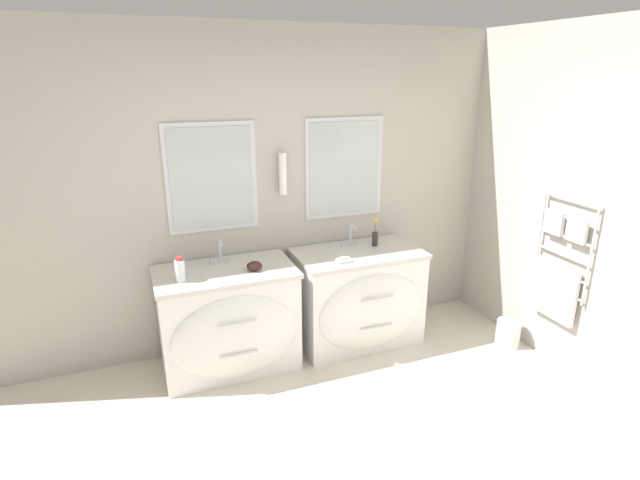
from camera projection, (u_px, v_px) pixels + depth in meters
wall_back at (261, 193)px, 4.05m from camera, size 5.73×0.14×2.60m
wall_right at (569, 204)px, 3.76m from camera, size 0.13×4.06×2.60m
vanity_left at (229, 320)px, 3.86m from camera, size 1.05×0.68×0.82m
vanity_right at (359, 298)px, 4.25m from camera, size 1.05×0.68×0.82m
faucet_left at (220, 252)px, 3.87m from camera, size 0.17×0.12×0.19m
faucet_right at (351, 236)px, 4.25m from camera, size 0.17×0.12×0.19m
toiletry_bottle at (180, 270)px, 3.53m from camera, size 0.07×0.07×0.19m
amenity_bowl at (254, 266)px, 3.75m from camera, size 0.12×0.12×0.07m
flower_vase at (375, 235)px, 4.26m from camera, size 0.05×0.05×0.25m
soap_dish at (344, 260)px, 3.92m from camera, size 0.11×0.08×0.04m
waste_bin at (508, 333)px, 4.27m from camera, size 0.20×0.20×0.23m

